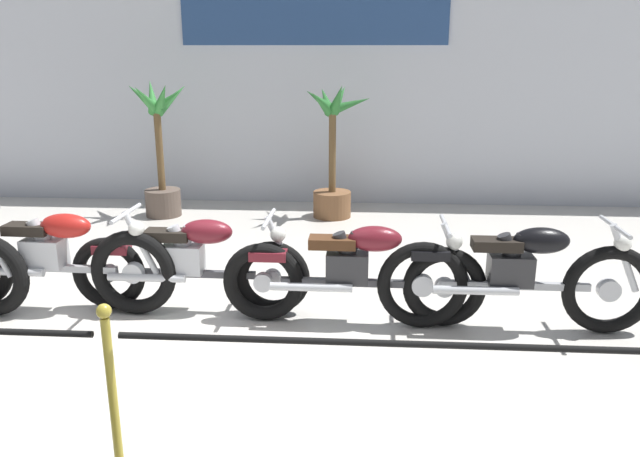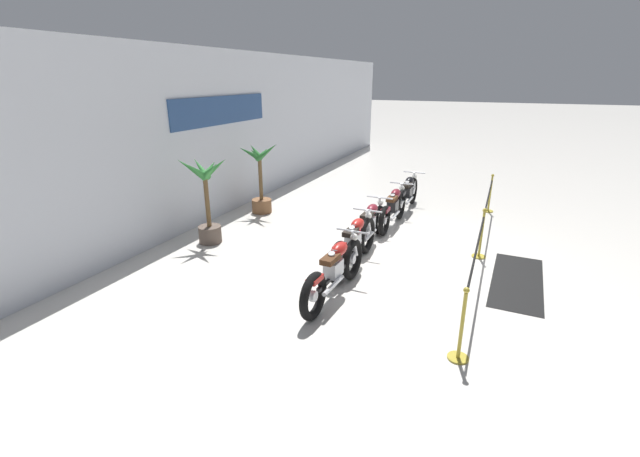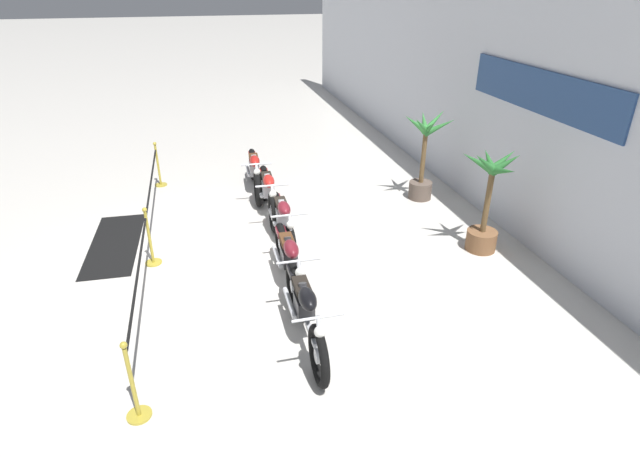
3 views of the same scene
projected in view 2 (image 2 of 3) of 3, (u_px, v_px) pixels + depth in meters
The scene contains 13 objects.
ground_plane at pixel (401, 248), 9.33m from camera, with size 120.00×120.00×0.00m, color silver.
back_wall at pixel (202, 138), 10.54m from camera, with size 28.00×0.29×4.20m.
motorcycle_red_0 at pixel (335, 271), 7.13m from camera, with size 2.33×0.62×0.96m.
motorcycle_red_1 at pixel (354, 243), 8.28m from camera, with size 2.32×0.62×0.97m.
motorcycle_maroon_2 at pixel (369, 225), 9.40m from camera, with size 2.20×0.62×0.92m.
motorcycle_maroon_3 at pixel (393, 208), 10.62m from camera, with size 2.28×0.62×0.93m.
motorcycle_black_4 at pixel (408, 194), 11.77m from camera, with size 2.32×0.62×0.96m.
potted_palm_left_of_row at pixel (207, 203), 9.36m from camera, with size 0.87×1.03×1.97m.
potted_palm_right_of_row at pixel (261, 182), 11.50m from camera, with size 0.95×1.04×1.95m.
stanchion_far_left at pixel (478, 249), 7.44m from camera, with size 7.21×0.28×1.05m.
stanchion_mid_left at pixel (481, 241), 8.74m from camera, with size 0.28×0.28×1.05m.
stanchion_mid_right at pixel (489, 199), 11.73m from camera, with size 0.28×0.28×1.05m.
floor_banner at pixel (517, 281), 7.82m from camera, with size 2.46×0.86×0.01m, color black.
Camera 2 is at (-8.65, -1.79, 3.53)m, focal length 24.00 mm.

